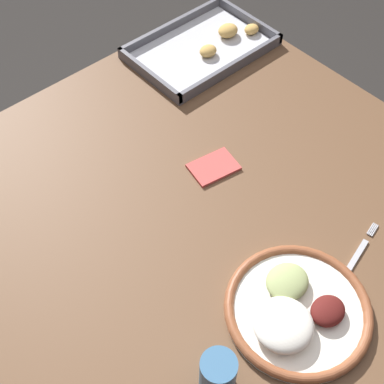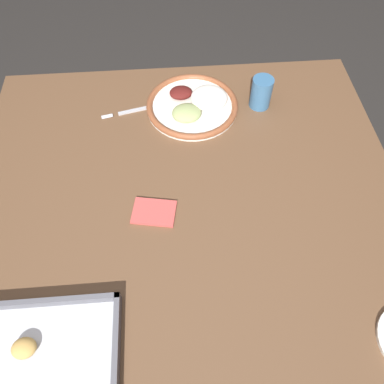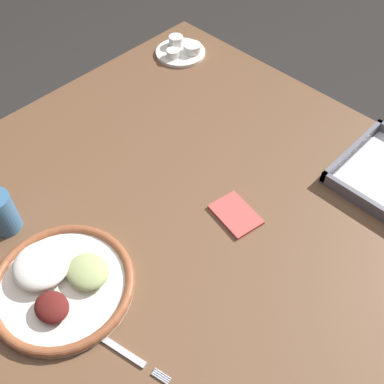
{
  "view_description": "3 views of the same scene",
  "coord_description": "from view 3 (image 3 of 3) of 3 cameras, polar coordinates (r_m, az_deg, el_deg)",
  "views": [
    {
      "loc": [
        -0.49,
        -0.54,
        1.72
      ],
      "look_at": [
        -0.01,
        0.0,
        0.78
      ],
      "focal_mm": 50.0,
      "sensor_mm": 36.0,
      "label": 1
    },
    {
      "loc": [
        0.03,
        0.54,
        1.58
      ],
      "look_at": [
        -0.01,
        0.0,
        0.78
      ],
      "focal_mm": 35.0,
      "sensor_mm": 36.0,
      "label": 2
    },
    {
      "loc": [
        0.44,
        -0.46,
        1.56
      ],
      "look_at": [
        -0.01,
        0.0,
        0.78
      ],
      "focal_mm": 42.0,
      "sensor_mm": 36.0,
      "label": 3
    }
  ],
  "objects": [
    {
      "name": "saucer_plate",
      "position": [
        1.48,
        -1.35,
        17.62
      ],
      "size": [
        0.16,
        0.16,
        0.04
      ],
      "color": "white",
      "rests_on": "dining_table"
    },
    {
      "name": "dining_table",
      "position": [
        1.11,
        0.43,
        -4.4
      ],
      "size": [
        1.17,
        1.09,
        0.75
      ],
      "color": "brown",
      "rests_on": "ground_plane"
    },
    {
      "name": "ground_plane",
      "position": [
        1.69,
        0.3,
        -17.22
      ],
      "size": [
        8.0,
        8.0,
        0.0
      ],
      "primitive_type": "plane",
      "color": "#282623"
    },
    {
      "name": "napkin",
      "position": [
        1.02,
        5.56,
        -2.85
      ],
      "size": [
        0.12,
        0.1,
        0.01
      ],
      "color": "#CC4C47",
      "rests_on": "dining_table"
    },
    {
      "name": "drinking_cup",
      "position": [
        1.04,
        -23.12,
        -2.44
      ],
      "size": [
        0.06,
        0.06,
        0.1
      ],
      "color": "#38668E",
      "rests_on": "dining_table"
    },
    {
      "name": "fork",
      "position": [
        0.88,
        -9.31,
        -19.03
      ],
      "size": [
        0.2,
        0.06,
        0.0
      ],
      "rotation": [
        0.0,
        0.0,
        0.23
      ],
      "color": "#B2B2B7",
      "rests_on": "dining_table"
    },
    {
      "name": "dinner_plate",
      "position": [
        0.95,
        -16.36,
        -10.95
      ],
      "size": [
        0.29,
        0.29,
        0.05
      ],
      "color": "white",
      "rests_on": "dining_table"
    }
  ]
}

